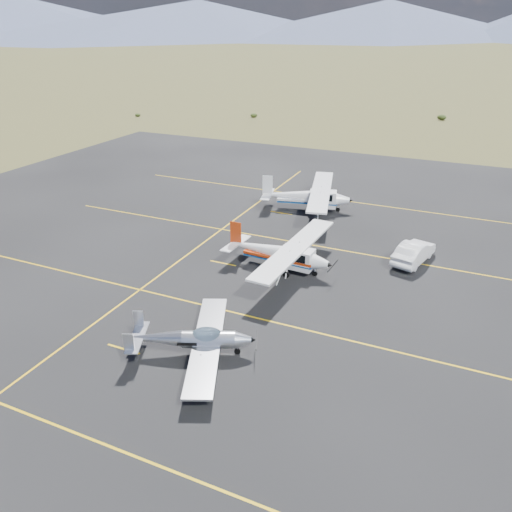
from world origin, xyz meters
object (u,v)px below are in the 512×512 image
Objects in this scene: aircraft_cessna at (280,252)px; sedan at (414,252)px; aircraft_low_wing at (194,339)px; aircraft_plain at (307,196)px.

sedan is at bearing 33.51° from aircraft_cessna.
aircraft_low_wing is 17.63m from sedan.
aircraft_low_wing is 1.86× the size of sedan.
aircraft_cessna reaches higher than aircraft_low_wing.
aircraft_cessna is (0.29, 10.71, 0.34)m from aircraft_low_wing.
aircraft_cessna is 2.45× the size of sedan.
aircraft_low_wing is at bearing -99.37° from aircraft_plain.
aircraft_cessna is 0.94× the size of aircraft_plain.
aircraft_plain is (-2.07, 11.83, 0.08)m from aircraft_cessna.
aircraft_cessna is at bearing -93.95° from aircraft_plain.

